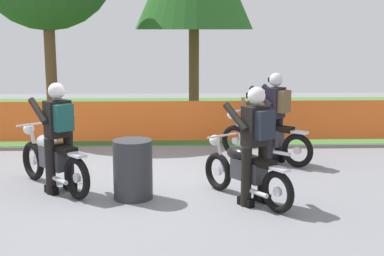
% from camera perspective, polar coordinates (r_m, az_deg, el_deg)
% --- Properties ---
extents(ground, '(24.00, 24.00, 0.02)m').
position_cam_1_polar(ground, '(9.01, -5.18, -5.57)').
color(ground, gray).
extents(grass_verge, '(24.00, 7.94, 0.01)m').
position_cam_1_polar(grass_verge, '(15.43, -3.87, 1.29)').
color(grass_verge, '#427A33').
rests_on(grass_verge, ground).
extents(barrier_fence, '(12.00, 0.08, 1.05)m').
position_cam_1_polar(barrier_fence, '(11.43, -4.52, 0.74)').
color(barrier_fence, '#997547').
rests_on(barrier_fence, ground).
extents(motorcycle_lead, '(1.41, 1.63, 0.97)m').
position_cam_1_polar(motorcycle_lead, '(8.65, -14.61, -3.26)').
color(motorcycle_lead, black).
rests_on(motorcycle_lead, ground).
extents(motorcycle_trailing, '(1.57, 1.38, 0.94)m').
position_cam_1_polar(motorcycle_trailing, '(10.18, 7.74, -1.05)').
color(motorcycle_trailing, black).
rests_on(motorcycle_trailing, ground).
extents(motorcycle_third, '(1.14, 1.62, 0.89)m').
position_cam_1_polar(motorcycle_third, '(7.85, 5.70, -4.64)').
color(motorcycle_third, black).
rests_on(motorcycle_third, ground).
extents(rider_lead, '(0.75, 0.78, 1.69)m').
position_cam_1_polar(rider_lead, '(8.36, -14.03, -0.34)').
color(rider_lead, black).
rests_on(rider_lead, ground).
extents(rider_trailing, '(0.78, 0.75, 1.69)m').
position_cam_1_polar(rider_trailing, '(9.98, 8.87, 1.59)').
color(rider_trailing, black).
rests_on(rider_trailing, ground).
extents(rider_third, '(0.72, 0.79, 1.69)m').
position_cam_1_polar(rider_third, '(7.59, 6.82, -1.19)').
color(rider_third, black).
rests_on(rider_third, ground).
extents(oil_drum, '(0.58, 0.58, 0.88)m').
position_cam_1_polar(oil_drum, '(7.96, -6.32, -4.40)').
color(oil_drum, '#2D2D33').
rests_on(oil_drum, ground).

